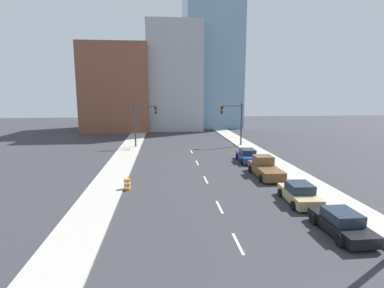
# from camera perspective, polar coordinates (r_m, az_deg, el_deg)

# --- Properties ---
(sidewalk_left) EXTENTS (3.10, 92.34, 0.14)m
(sidewalk_left) POSITION_cam_1_polar(r_m,az_deg,el_deg) (53.60, -10.87, 0.78)
(sidewalk_left) COLOR #ADA89E
(sidewalk_left) RESTS_ON ground
(sidewalk_right) EXTENTS (3.10, 92.34, 0.14)m
(sidewalk_right) POSITION_cam_1_polar(r_m,az_deg,el_deg) (54.91, 8.10, 1.06)
(sidewalk_right) COLOR #ADA89E
(sidewalk_right) RESTS_ON ground
(lane_stripe_at_8m) EXTENTS (0.16, 2.40, 0.01)m
(lane_stripe_at_8m) POSITION_cam_1_polar(r_m,az_deg,el_deg) (17.37, 8.73, -18.21)
(lane_stripe_at_8m) COLOR beige
(lane_stripe_at_8m) RESTS_ON ground
(lane_stripe_at_14m) EXTENTS (0.16, 2.40, 0.01)m
(lane_stripe_at_14m) POSITION_cam_1_polar(r_m,az_deg,el_deg) (22.13, 5.25, -11.85)
(lane_stripe_at_14m) COLOR beige
(lane_stripe_at_14m) RESTS_ON ground
(lane_stripe_at_21m) EXTENTS (0.16, 2.40, 0.01)m
(lane_stripe_at_21m) POSITION_cam_1_polar(r_m,az_deg,el_deg) (28.65, 2.63, -6.81)
(lane_stripe_at_21m) COLOR beige
(lane_stripe_at_21m) RESTS_ON ground
(lane_stripe_at_28m) EXTENTS (0.16, 2.40, 0.01)m
(lane_stripe_at_28m) POSITION_cam_1_polar(r_m,az_deg,el_deg) (35.48, 0.99, -3.60)
(lane_stripe_at_28m) COLOR beige
(lane_stripe_at_28m) RESTS_ON ground
(lane_stripe_at_35m) EXTENTS (0.16, 2.40, 0.01)m
(lane_stripe_at_35m) POSITION_cam_1_polar(r_m,az_deg,el_deg) (42.32, -0.10, -1.45)
(lane_stripe_at_35m) COLOR beige
(lane_stripe_at_35m) RESTS_ON ground
(building_brick_left) EXTENTS (14.00, 16.00, 18.39)m
(building_brick_left) POSITION_cam_1_polar(r_m,az_deg,el_deg) (70.55, -13.91, 10.17)
(building_brick_left) COLOR brown
(building_brick_left) RESTS_ON ground
(building_office_center) EXTENTS (12.00, 20.00, 23.38)m
(building_office_center) POSITION_cam_1_polar(r_m,az_deg,el_deg) (73.98, -3.54, 12.32)
(building_office_center) COLOR #A8A8AD
(building_office_center) RESTS_ON ground
(building_glass_right) EXTENTS (13.00, 20.00, 39.81)m
(building_glass_right) POSITION_cam_1_polar(r_m,az_deg,el_deg) (79.68, 3.49, 18.06)
(building_glass_right) COLOR #7A9EB7
(building_glass_right) RESTS_ON ground
(traffic_signal_left) EXTENTS (3.41, 0.35, 6.63)m
(traffic_signal_left) POSITION_cam_1_polar(r_m,az_deg,el_deg) (45.76, -9.72, 4.55)
(traffic_signal_left) COLOR #38383D
(traffic_signal_left) RESTS_ON ground
(traffic_signal_right) EXTENTS (3.41, 0.35, 6.63)m
(traffic_signal_right) POSITION_cam_1_polar(r_m,az_deg,el_deg) (47.02, 8.36, 4.72)
(traffic_signal_right) COLOR #38383D
(traffic_signal_right) RESTS_ON ground
(traffic_barrel) EXTENTS (0.56, 0.56, 0.95)m
(traffic_barrel) POSITION_cam_1_polar(r_m,az_deg,el_deg) (26.12, -12.25, -7.57)
(traffic_barrel) COLOR orange
(traffic_barrel) RESTS_ON ground
(sedan_black) EXTENTS (2.16, 4.53, 1.40)m
(sedan_black) POSITION_cam_1_polar(r_m,az_deg,el_deg) (19.91, 26.58, -13.36)
(sedan_black) COLOR black
(sedan_black) RESTS_ON ground
(sedan_tan) EXTENTS (2.33, 4.54, 1.50)m
(sedan_tan) POSITION_cam_1_polar(r_m,az_deg,el_deg) (24.04, 19.77, -8.92)
(sedan_tan) COLOR tan
(sedan_tan) RESTS_ON ground
(pickup_truck_brown) EXTENTS (2.38, 5.77, 1.91)m
(pickup_truck_brown) POSITION_cam_1_polar(r_m,az_deg,el_deg) (30.55, 13.75, -4.52)
(pickup_truck_brown) COLOR brown
(pickup_truck_brown) RESTS_ON ground
(sedan_blue) EXTENTS (2.35, 4.85, 1.53)m
(sedan_blue) POSITION_cam_1_polar(r_m,az_deg,el_deg) (36.59, 10.51, -2.24)
(sedan_blue) COLOR navy
(sedan_blue) RESTS_ON ground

